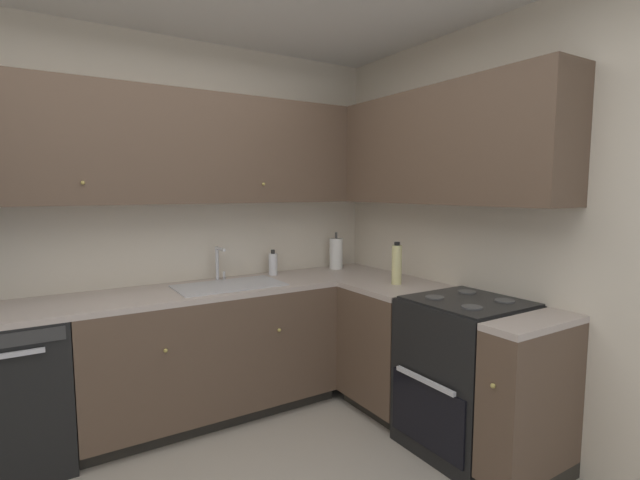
{
  "coord_description": "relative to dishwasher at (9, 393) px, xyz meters",
  "views": [
    {
      "loc": [
        -0.57,
        -1.57,
        1.54
      ],
      "look_at": [
        0.96,
        0.87,
        1.23
      ],
      "focal_mm": 25.98,
      "sensor_mm": 36.0,
      "label": 1
    }
  ],
  "objects": [
    {
      "name": "sink",
      "position": [
        1.28,
        -0.03,
        0.42
      ],
      "size": [
        0.71,
        0.4,
        0.1
      ],
      "color": "#B7B7BC",
      "rests_on": "countertop_back"
    },
    {
      "name": "countertop_right",
      "position": [
        2.28,
        -0.88,
        0.45
      ],
      "size": [
        0.6,
        1.45,
        0.03
      ],
      "color": "#B7A89E",
      "rests_on": "lower_cabinets_right"
    },
    {
      "name": "wall_right",
      "position": [
        2.61,
        -1.42,
        0.86
      ],
      "size": [
        0.05,
        3.54,
        2.58
      ],
      "primitive_type": "cube",
      "color": "beige",
      "rests_on": "ground_plane"
    },
    {
      "name": "upper_cabinets_back",
      "position": [
        0.98,
        0.14,
        1.39
      ],
      "size": [
        2.56,
        0.34,
        0.73
      ],
      "color": "brown"
    },
    {
      "name": "countertop_back",
      "position": [
        1.14,
        0.0,
        0.45
      ],
      "size": [
        2.88,
        0.6,
        0.03
      ],
      "primitive_type": "cube",
      "color": "#B7A89E",
      "rests_on": "lower_cabinets_back"
    },
    {
      "name": "lower_cabinets_back",
      "position": [
        1.14,
        0.0,
        0.0
      ],
      "size": [
        1.68,
        0.62,
        0.86
      ],
      "color": "brown",
      "rests_on": "ground_plane"
    },
    {
      "name": "oven_range",
      "position": [
        2.3,
        -1.2,
        0.02
      ],
      "size": [
        0.68,
        0.62,
        1.04
      ],
      "color": "black",
      "rests_on": "ground_plane"
    },
    {
      "name": "soap_bottle",
      "position": [
        1.72,
        0.18,
        0.55
      ],
      "size": [
        0.07,
        0.07,
        0.19
      ],
      "color": "silver",
      "rests_on": "countertop_back"
    },
    {
      "name": "faucet",
      "position": [
        1.28,
        0.18,
        0.61
      ],
      "size": [
        0.07,
        0.16,
        0.25
      ],
      "color": "silver",
      "rests_on": "countertop_back"
    },
    {
      "name": "paper_towel_roll",
      "position": [
        2.29,
        0.16,
        0.59
      ],
      "size": [
        0.11,
        0.11,
        0.31
      ],
      "color": "white",
      "rests_on": "countertop_back"
    },
    {
      "name": "oil_bottle",
      "position": [
        2.28,
        -0.59,
        0.6
      ],
      "size": [
        0.07,
        0.07,
        0.3
      ],
      "color": "beige",
      "rests_on": "countertop_right"
    },
    {
      "name": "dishwasher",
      "position": [
        0.0,
        0.0,
        0.0
      ],
      "size": [
        0.6,
        0.63,
        0.86
      ],
      "color": "black",
      "rests_on": "ground_plane"
    },
    {
      "name": "wall_back",
      "position": [
        0.73,
        0.33,
        0.86
      ],
      "size": [
        3.82,
        0.05,
        2.58
      ],
      "primitive_type": "cube",
      "color": "beige",
      "rests_on": "ground_plane"
    },
    {
      "name": "upper_cabinets_right",
      "position": [
        2.42,
        -0.7,
        1.39
      ],
      "size": [
        0.32,
        2.0,
        0.73
      ],
      "color": "brown"
    },
    {
      "name": "lower_cabinets_right",
      "position": [
        2.29,
        -0.88,
        0.0
      ],
      "size": [
        0.62,
        1.45,
        0.86
      ],
      "color": "brown",
      "rests_on": "ground_plane"
    }
  ]
}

